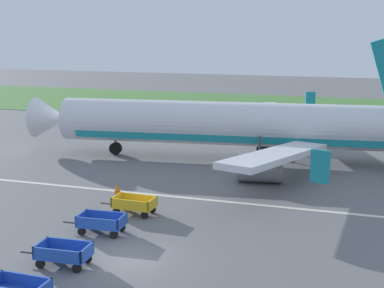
{
  "coord_description": "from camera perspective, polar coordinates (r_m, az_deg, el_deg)",
  "views": [
    {
      "loc": [
        10.4,
        -22.48,
        10.95
      ],
      "look_at": [
        -1.33,
        14.27,
        2.8
      ],
      "focal_mm": 50.53,
      "sensor_mm": 36.0,
      "label": 1
    }
  ],
  "objects": [
    {
      "name": "ground_plane",
      "position": [
        27.08,
        -6.65,
        -12.01
      ],
      "size": [
        220.0,
        220.0,
        0.0
      ],
      "primitive_type": "plane",
      "color": "slate"
    },
    {
      "name": "grass_strip",
      "position": [
        79.15,
        10.01,
        3.82
      ],
      "size": [
        220.0,
        28.0,
        0.06
      ],
      "primitive_type": "cube",
      "color": "#477A38",
      "rests_on": "ground"
    },
    {
      "name": "apron_stripe",
      "position": [
        36.01,
        0.06,
        -5.77
      ],
      "size": [
        120.0,
        0.36,
        0.01
      ],
      "primitive_type": "cube",
      "color": "silver",
      "rests_on": "ground"
    },
    {
      "name": "airplane",
      "position": [
        46.01,
        5.55,
        1.99
      ],
      "size": [
        37.66,
        30.31,
        11.34
      ],
      "color": "silver",
      "rests_on": "ground"
    },
    {
      "name": "baggage_cart_second_in_row",
      "position": [
        26.75,
        -13.42,
        -11.18
      ],
      "size": [
        3.59,
        1.54,
        1.07
      ],
      "color": "#234CB2",
      "rests_on": "ground"
    },
    {
      "name": "baggage_cart_third_in_row",
      "position": [
        30.33,
        -9.55,
        -8.2
      ],
      "size": [
        3.59,
        1.55,
        1.07
      ],
      "color": "#234CB2",
      "rests_on": "ground"
    },
    {
      "name": "baggage_cart_fourth_in_row",
      "position": [
        33.1,
        -6.13,
        -6.36
      ],
      "size": [
        3.58,
        1.5,
        1.07
      ],
      "color": "gold",
      "rests_on": "ground"
    },
    {
      "name": "traffic_cone_near_plane",
      "position": [
        37.39,
        -7.91,
        -4.69
      ],
      "size": [
        0.5,
        0.5,
        0.66
      ],
      "primitive_type": "cone",
      "color": "orange",
      "rests_on": "ground"
    }
  ]
}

